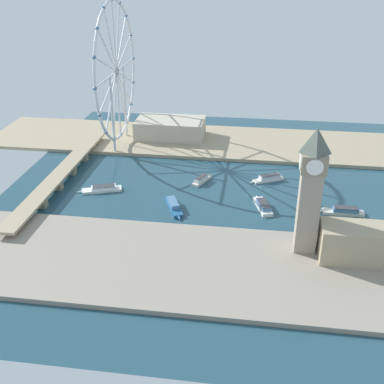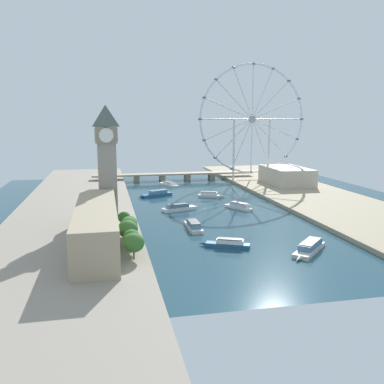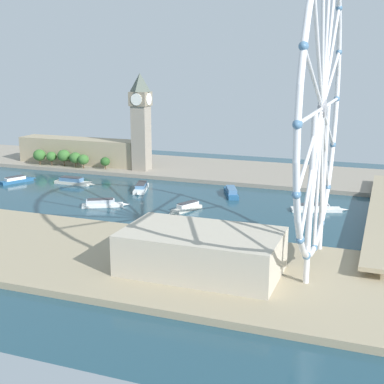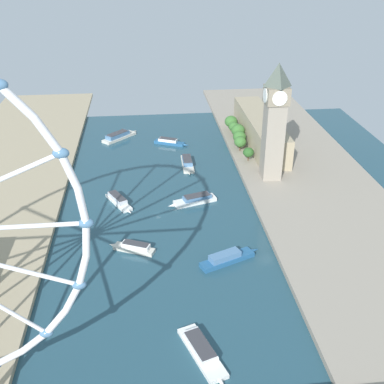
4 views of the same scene
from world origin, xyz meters
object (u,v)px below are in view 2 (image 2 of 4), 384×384
at_px(parliament_block, 97,225).
at_px(tour_boat_7, 309,247).
at_px(tour_boat_3, 227,244).
at_px(riverside_hall, 286,176).
at_px(ferris_wheel, 252,120).
at_px(tour_boat_4, 210,195).
at_px(clock_tower, 107,160).
at_px(tour_boat_1, 157,194).
at_px(river_bridge, 175,175).
at_px(tour_boat_0, 179,208).
at_px(tour_boat_5, 193,226).
at_px(tour_boat_6, 239,206).
at_px(tour_boat_2, 169,184).

relative_size(parliament_block, tour_boat_7, 3.69).
bearing_deg(tour_boat_7, tour_boat_3, -67.24).
bearing_deg(riverside_hall, ferris_wheel, 118.79).
height_order(riverside_hall, tour_boat_4, riverside_hall).
height_order(clock_tower, tour_boat_3, clock_tower).
distance_m(parliament_block, tour_boat_1, 163.55).
xyz_separation_m(ferris_wheel, river_bridge, (-86.00, 26.61, -64.90)).
bearing_deg(riverside_hall, tour_boat_0, -145.14).
bearing_deg(riverside_hall, tour_boat_3, -122.59).
distance_m(tour_boat_5, tour_boat_6, 72.77).
bearing_deg(tour_boat_7, tour_boat_2, -125.58).
xyz_separation_m(clock_tower, tour_boat_1, (45.30, 90.52, -41.85)).
xyz_separation_m(river_bridge, tour_boat_1, (-34.07, -99.65, -4.10)).
relative_size(clock_tower, tour_boat_2, 2.21).
height_order(tour_boat_3, tour_boat_6, tour_boat_6).
xyz_separation_m(tour_boat_1, tour_boat_4, (48.55, -14.78, -0.06)).
height_order(riverside_hall, tour_boat_0, riverside_hall).
bearing_deg(tour_boat_4, tour_boat_1, -172.86).
height_order(tour_boat_1, tour_boat_2, tour_boat_1).
xyz_separation_m(tour_boat_4, tour_boat_7, (13.57, -167.94, 0.20)).
xyz_separation_m(clock_tower, ferris_wheel, (165.37, 163.56, 27.15)).
xyz_separation_m(tour_boat_0, tour_boat_3, (10.02, -100.89, -0.13)).
bearing_deg(tour_boat_2, tour_boat_4, -179.53).
distance_m(tour_boat_2, tour_boat_4, 80.77).
distance_m(tour_boat_0, tour_boat_2, 126.40).
height_order(river_bridge, tour_boat_5, river_bridge).
bearing_deg(tour_boat_6, clock_tower, 73.63).
bearing_deg(parliament_block, tour_boat_2, 71.15).
height_order(river_bridge, tour_boat_7, river_bridge).
distance_m(ferris_wheel, tour_boat_5, 234.99).
height_order(riverside_hall, tour_boat_5, riverside_hall).
xyz_separation_m(tour_boat_0, tour_boat_1, (-10.05, 64.77, 0.06)).
distance_m(tour_boat_5, tour_boat_7, 80.07).
relative_size(ferris_wheel, tour_boat_0, 4.08).
relative_size(riverside_hall, river_bridge, 0.35).
distance_m(clock_tower, tour_boat_3, 108.11).
distance_m(tour_boat_1, tour_boat_5, 122.80).
xyz_separation_m(tour_boat_0, tour_boat_4, (38.50, 49.99, -0.00)).
bearing_deg(tour_boat_2, tour_boat_6, 176.70).
xyz_separation_m(tour_boat_5, tour_boat_7, (52.69, -60.29, 0.19)).
bearing_deg(tour_boat_1, riverside_hall, 167.89).
relative_size(parliament_block, riverside_hall, 1.67).
height_order(tour_boat_1, tour_boat_6, tour_boat_1).
height_order(ferris_wheel, tour_boat_7, ferris_wheel).
xyz_separation_m(ferris_wheel, tour_boat_3, (-99.99, -238.70, -69.18)).
height_order(parliament_block, tour_boat_6, parliament_block).
xyz_separation_m(tour_boat_4, tour_boat_5, (-39.12, -107.66, 0.01)).
bearing_deg(tour_boat_6, tour_boat_0, 57.05).
relative_size(parliament_block, tour_boat_0, 3.46).
height_order(ferris_wheel, tour_boat_6, ferris_wheel).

